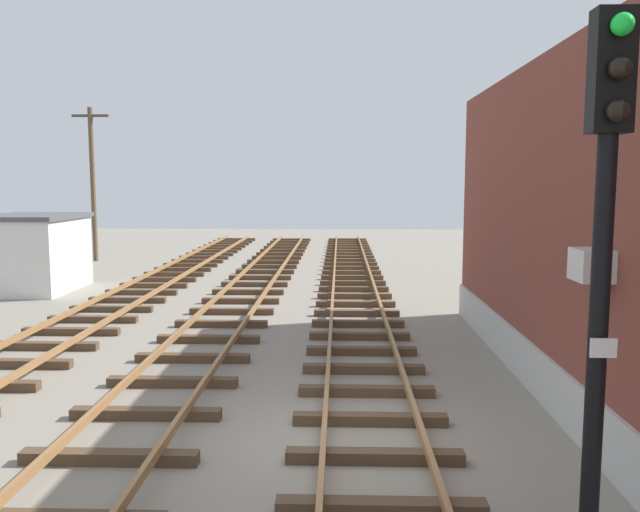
% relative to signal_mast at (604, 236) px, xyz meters
% --- Properties ---
extents(ground_plane, '(87.58, 87.58, 0.00)m').
position_rel_signal_mast_xyz_m(ground_plane, '(-2.55, 3.32, -3.42)').
color(ground_plane, gray).
extents(track_near_building, '(2.50, 67.37, 0.32)m').
position_rel_signal_mast_xyz_m(track_near_building, '(-1.94, 3.32, -3.29)').
color(track_near_building, '#4C3826').
rests_on(track_near_building, ground).
extents(track_centre, '(2.50, 67.37, 0.32)m').
position_rel_signal_mast_xyz_m(track_centre, '(-5.64, 3.32, -3.29)').
color(track_centre, '#4C3826').
rests_on(track_centre, ground).
extents(signal_mast, '(0.36, 0.40, 5.45)m').
position_rel_signal_mast_xyz_m(signal_mast, '(0.00, 0.00, 0.00)').
color(signal_mast, black).
rests_on(signal_mast, ground).
extents(control_hut, '(3.00, 3.80, 2.76)m').
position_rel_signal_mast_xyz_m(control_hut, '(-13.47, 16.54, -2.03)').
color(control_hut, silver).
rests_on(control_hut, ground).
extents(parked_car_silver, '(4.20, 2.04, 1.76)m').
position_rel_signal_mast_xyz_m(parked_car_silver, '(-17.03, 23.95, -2.52)').
color(parked_car_silver, '#B7B7BC').
rests_on(parked_car_silver, ground).
extents(parked_car_blue, '(4.20, 2.04, 1.76)m').
position_rel_signal_mast_xyz_m(parked_car_blue, '(-19.72, 30.12, -2.52)').
color(parked_car_blue, '#23389E').
rests_on(parked_car_blue, ground).
extents(utility_pole_far, '(1.80, 0.24, 7.52)m').
position_rel_signal_mast_xyz_m(utility_pole_far, '(-14.61, 25.25, 0.53)').
color(utility_pole_far, brown).
rests_on(utility_pole_far, ground).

